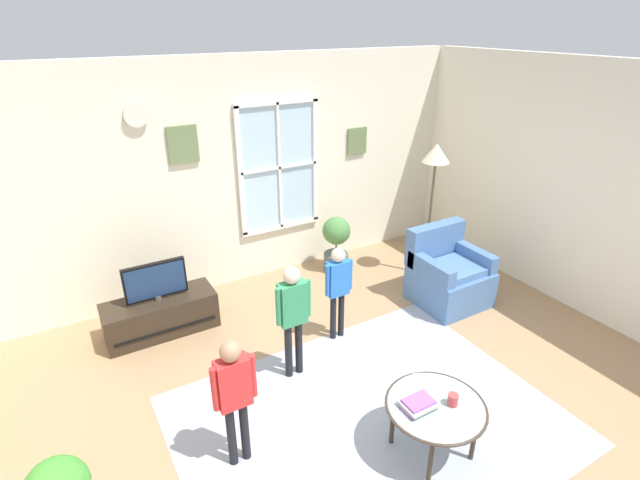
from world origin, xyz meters
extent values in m
cube|color=#9E7A56|center=(0.00, 0.00, -0.01)|extent=(6.24, 5.93, 0.02)
cube|color=silver|center=(0.00, 2.72, 1.34)|extent=(5.64, 0.12, 2.68)
cube|color=silver|center=(0.38, 2.65, 1.38)|extent=(0.99, 0.02, 1.53)
cube|color=white|center=(0.38, 2.63, 2.15)|extent=(1.05, 0.04, 0.06)
cube|color=white|center=(0.38, 2.63, 0.61)|extent=(1.05, 0.04, 0.06)
cube|color=white|center=(-0.12, 2.63, 1.38)|extent=(0.06, 0.04, 1.53)
cube|color=white|center=(0.87, 2.63, 1.38)|extent=(0.06, 0.04, 1.53)
cube|color=white|center=(0.38, 2.63, 1.38)|extent=(0.03, 0.04, 1.53)
cube|color=white|center=(0.38, 2.63, 1.38)|extent=(0.99, 0.04, 0.03)
cube|color=#667A4C|center=(-0.73, 2.64, 1.79)|extent=(0.32, 0.03, 0.40)
cube|color=#667A4C|center=(1.50, 2.64, 1.57)|extent=(0.28, 0.03, 0.34)
cylinder|color=silver|center=(-1.16, 2.63, 2.14)|extent=(0.24, 0.04, 0.24)
cube|color=silver|center=(2.88, 0.00, 1.34)|extent=(0.12, 5.33, 2.68)
cube|color=#999EAD|center=(-0.18, -0.09, 0.00)|extent=(3.01, 2.36, 0.01)
cube|color=#2D2319|center=(-1.33, 2.03, 0.20)|extent=(1.13, 0.43, 0.40)
cube|color=black|center=(-1.33, 1.81, 0.14)|extent=(1.01, 0.02, 0.02)
cylinder|color=#4C4C4C|center=(-1.33, 2.03, 0.42)|extent=(0.08, 0.08, 0.05)
cube|color=black|center=(-1.33, 2.03, 0.62)|extent=(0.62, 0.05, 0.38)
cube|color=navy|center=(-1.33, 2.00, 0.62)|extent=(0.58, 0.01, 0.34)
cube|color=#476B9E|center=(1.68, 0.94, 0.21)|extent=(0.76, 0.72, 0.42)
cube|color=#476B9E|center=(1.68, 1.24, 0.65)|extent=(0.76, 0.16, 0.45)
cube|color=#476B9E|center=(1.36, 0.94, 0.52)|extent=(0.12, 0.65, 0.20)
cube|color=#476B9E|center=(2.00, 0.94, 0.52)|extent=(0.12, 0.65, 0.20)
cube|color=#4D73AA|center=(1.68, 0.89, 0.46)|extent=(0.61, 0.50, 0.08)
cylinder|color=#99B2B7|center=(0.05, -0.57, 0.44)|extent=(0.72, 0.72, 0.02)
torus|color=#3F3328|center=(0.05, -0.57, 0.44)|extent=(0.74, 0.74, 0.02)
cylinder|color=#33281E|center=(-0.16, -0.36, 0.22)|extent=(0.04, 0.04, 0.44)
cylinder|color=#33281E|center=(0.26, -0.36, 0.22)|extent=(0.04, 0.04, 0.44)
cylinder|color=#33281E|center=(-0.16, -0.78, 0.22)|extent=(0.04, 0.04, 0.44)
cylinder|color=#33281E|center=(0.26, -0.78, 0.22)|extent=(0.04, 0.04, 0.44)
cube|color=#8F569B|center=(-0.07, -0.52, 0.47)|extent=(0.25, 0.15, 0.03)
cube|color=#B8B8AB|center=(-0.07, -0.52, 0.49)|extent=(0.24, 0.20, 0.02)
cube|color=#8F53C8|center=(-0.07, -0.52, 0.51)|extent=(0.21, 0.15, 0.02)
cylinder|color=#BF3F3F|center=(0.16, -0.63, 0.50)|extent=(0.08, 0.08, 0.09)
cube|color=black|center=(0.02, -0.49, 0.46)|extent=(0.07, 0.15, 0.02)
cylinder|color=black|center=(-1.29, 0.08, 0.27)|extent=(0.07, 0.07, 0.54)
cylinder|color=black|center=(-1.19, 0.08, 0.27)|extent=(0.07, 0.07, 0.54)
cube|color=red|center=(-1.24, 0.08, 0.74)|extent=(0.23, 0.12, 0.39)
sphere|color=#A87A5B|center=(-1.24, 0.08, 1.00)|extent=(0.15, 0.15, 0.15)
cylinder|color=red|center=(-1.37, 0.06, 0.76)|extent=(0.05, 0.05, 0.35)
cylinder|color=red|center=(-1.10, 0.06, 0.76)|extent=(0.05, 0.05, 0.35)
cylinder|color=black|center=(0.16, 1.02, 0.26)|extent=(0.06, 0.06, 0.51)
cylinder|color=black|center=(0.25, 1.02, 0.26)|extent=(0.06, 0.06, 0.51)
cube|color=blue|center=(0.21, 1.02, 0.70)|extent=(0.22, 0.12, 0.36)
sphere|color=beige|center=(0.21, 1.02, 0.95)|extent=(0.14, 0.14, 0.14)
cylinder|color=blue|center=(0.08, 1.00, 0.71)|extent=(0.05, 0.05, 0.33)
cylinder|color=blue|center=(0.34, 1.00, 0.71)|extent=(0.05, 0.05, 0.33)
cylinder|color=black|center=(-0.49, 0.74, 0.28)|extent=(0.07, 0.07, 0.57)
cylinder|color=black|center=(-0.39, 0.74, 0.28)|extent=(0.07, 0.07, 0.57)
cube|color=#338C59|center=(-0.44, 0.74, 0.77)|extent=(0.24, 0.13, 0.40)
sphere|color=beige|center=(-0.44, 0.74, 1.04)|extent=(0.15, 0.15, 0.15)
cylinder|color=#338C59|center=(-0.58, 0.72, 0.79)|extent=(0.05, 0.05, 0.36)
cylinder|color=#338C59|center=(-0.30, 0.72, 0.79)|extent=(0.05, 0.05, 0.36)
cylinder|color=#4C565B|center=(0.97, 2.26, 0.12)|extent=(0.32, 0.32, 0.24)
cylinder|color=#4C7238|center=(0.97, 2.26, 0.31)|extent=(0.02, 0.02, 0.14)
sphere|color=#487D40|center=(0.97, 2.26, 0.56)|extent=(0.36, 0.36, 0.36)
cylinder|color=black|center=(1.91, 1.61, 0.01)|extent=(0.26, 0.26, 0.03)
cylinder|color=brown|center=(1.91, 1.61, 0.74)|extent=(0.03, 0.03, 1.49)
cone|color=beige|center=(1.91, 1.61, 1.59)|extent=(0.32, 0.32, 0.22)
camera|label=1|loc=(-2.02, -2.45, 3.02)|focal=27.02mm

